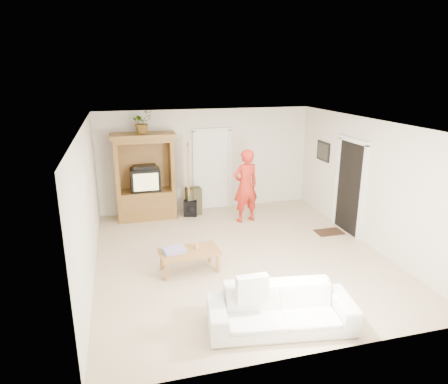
# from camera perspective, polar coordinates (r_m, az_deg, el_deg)

# --- Properties ---
(floor) EXTENTS (6.00, 6.00, 0.00)m
(floor) POSITION_cam_1_polar(r_m,az_deg,el_deg) (8.02, 2.26, -9.02)
(floor) COLOR tan
(floor) RESTS_ON ground
(ceiling) EXTENTS (6.00, 6.00, 0.00)m
(ceiling) POSITION_cam_1_polar(r_m,az_deg,el_deg) (7.27, 2.49, 9.75)
(ceiling) COLOR white
(ceiling) RESTS_ON floor
(wall_back) EXTENTS (5.50, 0.00, 5.50)m
(wall_back) POSITION_cam_1_polar(r_m,az_deg,el_deg) (10.36, -2.54, 4.60)
(wall_back) COLOR silver
(wall_back) RESTS_ON floor
(wall_front) EXTENTS (5.50, 0.00, 5.50)m
(wall_front) POSITION_cam_1_polar(r_m,az_deg,el_deg) (4.96, 12.79, -9.93)
(wall_front) COLOR silver
(wall_front) RESTS_ON floor
(wall_left) EXTENTS (0.00, 6.00, 6.00)m
(wall_left) POSITION_cam_1_polar(r_m,az_deg,el_deg) (7.26, -18.88, -1.72)
(wall_left) COLOR silver
(wall_left) RESTS_ON floor
(wall_right) EXTENTS (0.00, 6.00, 6.00)m
(wall_right) POSITION_cam_1_polar(r_m,az_deg,el_deg) (8.73, 19.88, 1.26)
(wall_right) COLOR silver
(wall_right) RESTS_ON floor
(armoire) EXTENTS (1.82, 1.14, 2.10)m
(armoire) POSITION_cam_1_polar(r_m,az_deg,el_deg) (9.91, -11.02, 1.40)
(armoire) COLOR brown
(armoire) RESTS_ON floor
(door_back) EXTENTS (0.85, 0.05, 2.04)m
(door_back) POSITION_cam_1_polar(r_m,az_deg,el_deg) (10.42, -1.68, 3.10)
(door_back) COLOR white
(door_back) RESTS_ON floor
(doorway_right) EXTENTS (0.05, 0.90, 2.04)m
(doorway_right) POSITION_cam_1_polar(r_m,az_deg,el_deg) (9.27, 17.52, 0.56)
(doorway_right) COLOR black
(doorway_right) RESTS_ON floor
(framed_picture) EXTENTS (0.03, 0.60, 0.48)m
(framed_picture) POSITION_cam_1_polar(r_m,az_deg,el_deg) (10.23, 14.00, 5.67)
(framed_picture) COLOR black
(framed_picture) RESTS_ON wall_right
(doormat) EXTENTS (0.60, 0.40, 0.02)m
(doormat) POSITION_cam_1_polar(r_m,az_deg,el_deg) (9.38, 14.77, -5.55)
(doormat) COLOR #382316
(doormat) RESTS_ON floor
(plant) EXTENTS (0.63, 0.60, 0.53)m
(plant) POSITION_cam_1_polar(r_m,az_deg,el_deg) (9.60, -11.64, 9.76)
(plant) COLOR #4C7238
(plant) RESTS_ON armoire
(man) EXTENTS (0.72, 0.54, 1.77)m
(man) POSITION_cam_1_polar(r_m,az_deg,el_deg) (9.49, 3.10, 0.87)
(man) COLOR #B42318
(man) RESTS_ON floor
(sofa) EXTENTS (2.14, 1.09, 0.60)m
(sofa) POSITION_cam_1_polar(r_m,az_deg,el_deg) (5.90, 8.12, -16.20)
(sofa) COLOR white
(sofa) RESTS_ON floor
(coffee_table) EXTENTS (1.11, 0.66, 0.40)m
(coffee_table) POSITION_cam_1_polar(r_m,az_deg,el_deg) (7.33, -4.99, -8.68)
(coffee_table) COLOR #986534
(coffee_table) RESTS_ON floor
(towel) EXTENTS (0.43, 0.35, 0.08)m
(towel) POSITION_cam_1_polar(r_m,az_deg,el_deg) (7.25, -7.15, -8.23)
(towel) COLOR #E04A80
(towel) RESTS_ON coffee_table
(candle) EXTENTS (0.08, 0.08, 0.10)m
(candle) POSITION_cam_1_polar(r_m,az_deg,el_deg) (7.35, -3.95, -7.69)
(candle) COLOR tan
(candle) RESTS_ON coffee_table
(backpack_black) EXTENTS (0.36, 0.27, 0.40)m
(backpack_black) POSITION_cam_1_polar(r_m,az_deg,el_deg) (10.03, -4.83, -2.40)
(backpack_black) COLOR black
(backpack_black) RESTS_ON floor
(backpack_olive) EXTENTS (0.40, 0.31, 0.70)m
(backpack_olive) POSITION_cam_1_polar(r_m,az_deg,el_deg) (10.12, -4.36, -1.31)
(backpack_olive) COLOR #47442B
(backpack_olive) RESTS_ON floor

